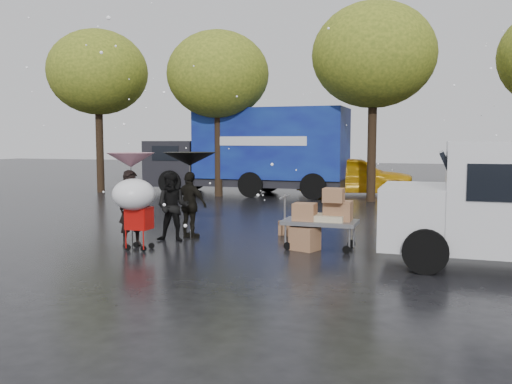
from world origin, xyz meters
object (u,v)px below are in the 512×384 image
(person_pink, at_px, (132,208))
(shopping_cart, at_px, (135,199))
(person_black, at_px, (190,205))
(blue_truck, at_px, (252,152))
(vendor_cart, at_px, (324,214))
(yellow_taxi, at_px, (355,176))

(person_pink, distance_m, shopping_cart, 0.66)
(person_black, relative_size, blue_truck, 0.18)
(person_pink, height_order, person_black, person_pink)
(vendor_cart, distance_m, blue_truck, 11.52)
(vendor_cart, bearing_deg, person_black, 175.00)
(blue_truck, bearing_deg, yellow_taxi, 14.06)
(vendor_cart, bearing_deg, person_pink, -166.65)
(person_pink, height_order, blue_truck, blue_truck)
(vendor_cart, relative_size, blue_truck, 0.18)
(yellow_taxi, bearing_deg, blue_truck, 92.02)
(person_black, bearing_deg, vendor_cart, -171.63)
(person_pink, relative_size, vendor_cart, 1.05)
(person_pink, distance_m, vendor_cart, 4.02)
(person_pink, xyz_separation_m, person_black, (0.78, 1.20, -0.04))
(person_pink, distance_m, person_black, 1.43)
(blue_truck, bearing_deg, person_black, -79.04)
(person_black, xyz_separation_m, blue_truck, (-1.94, 10.02, 1.00))
(vendor_cart, xyz_separation_m, shopping_cart, (-3.54, -1.42, 0.34))
(blue_truck, bearing_deg, shopping_cart, -82.58)
(person_pink, height_order, yellow_taxi, person_pink)
(person_pink, height_order, shopping_cart, person_pink)
(yellow_taxi, bearing_deg, vendor_cart, 173.06)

